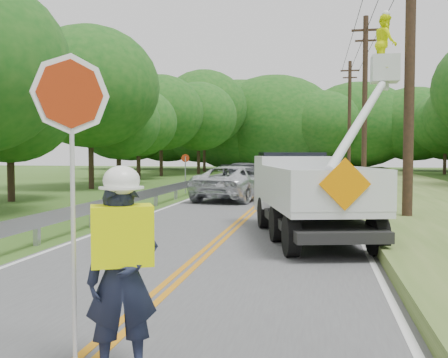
# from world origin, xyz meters

# --- Properties ---
(ground) EXTENTS (140.00, 140.00, 0.00)m
(ground) POSITION_xyz_m (0.00, 0.00, 0.00)
(ground) COLOR #335018
(ground) RESTS_ON ground
(road) EXTENTS (7.20, 96.00, 0.03)m
(road) POSITION_xyz_m (0.00, 14.00, 0.01)
(road) COLOR #4E4E50
(road) RESTS_ON ground
(guardrail) EXTENTS (0.18, 48.00, 0.77)m
(guardrail) POSITION_xyz_m (-4.02, 14.91, 0.55)
(guardrail) COLOR #9E9FA6
(guardrail) RESTS_ON ground
(utility_poles) EXTENTS (1.60, 43.30, 10.00)m
(utility_poles) POSITION_xyz_m (5.00, 17.02, 5.27)
(utility_poles) COLOR black
(utility_poles) RESTS_ON ground
(tall_grass_verge) EXTENTS (7.00, 96.00, 0.30)m
(tall_grass_verge) POSITION_xyz_m (7.10, 14.00, 0.15)
(tall_grass_verge) COLOR #3F6023
(tall_grass_verge) RESTS_ON ground
(treeline_left) EXTENTS (10.40, 57.43, 11.26)m
(treeline_left) POSITION_xyz_m (-10.44, 29.85, 5.78)
(treeline_left) COLOR #332319
(treeline_left) RESTS_ON ground
(treeline_horizon) EXTENTS (56.60, 14.62, 12.09)m
(treeline_horizon) POSITION_xyz_m (0.89, 56.20, 5.50)
(treeline_horizon) COLOR #144C14
(treeline_horizon) RESTS_ON ground
(flagger) EXTENTS (1.11, 0.78, 3.09)m
(flagger) POSITION_xyz_m (0.52, -2.37, 1.12)
(flagger) COLOR #191E33
(flagger) RESTS_ON road
(bucket_truck) EXTENTS (4.26, 6.54, 6.21)m
(bucket_truck) POSITION_xyz_m (2.18, 7.17, 1.46)
(bucket_truck) COLOR black
(bucket_truck) RESTS_ON road
(suv_silver) EXTENTS (3.67, 6.00, 1.56)m
(suv_silver) POSITION_xyz_m (-1.31, 16.25, 0.80)
(suv_silver) COLOR silver
(suv_silver) RESTS_ON road
(suv_darkgrey) EXTENTS (2.35, 5.43, 1.56)m
(suv_darkgrey) POSITION_xyz_m (-1.82, 23.08, 0.80)
(suv_darkgrey) COLOR #3D3F45
(suv_darkgrey) RESTS_ON road
(stop_sign_permanent) EXTENTS (0.44, 0.09, 2.09)m
(stop_sign_permanent) POSITION_xyz_m (-4.54, 19.44, 1.34)
(stop_sign_permanent) COLOR #9E9FA6
(stop_sign_permanent) RESTS_ON ground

